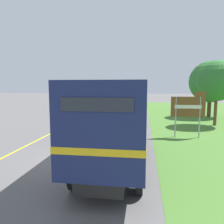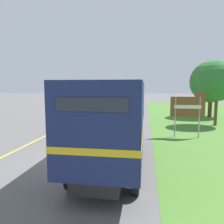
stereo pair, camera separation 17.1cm
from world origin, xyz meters
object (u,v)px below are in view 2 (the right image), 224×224
Objects in this scene: highway_sign at (188,108)px; roadside_tree_mid at (211,82)px; roadside_tree_near at (217,81)px; lead_car_white at (108,106)px; lead_car_grey_ahead at (137,101)px; horse_trailer_truck at (114,120)px.

roadside_tree_mid is at bearing 68.08° from highway_sign.
roadside_tree_near is 5.99m from roadside_tree_mid.
roadside_tree_mid reaches higher than highway_sign.
lead_car_white is 1.42× the size of highway_sign.
lead_car_white is at bearing 119.94° from highway_sign.
lead_car_grey_ahead is (3.42, 10.01, 0.10)m from lead_car_white.
lead_car_grey_ahead is (-0.14, 29.45, -1.01)m from horse_trailer_truck.
roadside_tree_near reaches higher than horse_trailer_truck.
horse_trailer_truck reaches higher than lead_car_grey_ahead.
roadside_tree_mid reaches higher than roadside_tree_near.
lead_car_grey_ahead is 23.89m from highway_sign.
lead_car_white is at bearing 168.99° from roadside_tree_mid.
roadside_tree_mid is at bearing -11.01° from lead_car_white.
horse_trailer_truck is 19.23m from roadside_tree_mid.
highway_sign is 6.47m from roadside_tree_near.
roadside_tree_mid reaches higher than lead_car_white.
highway_sign is (4.33, -23.47, 1.02)m from lead_car_grey_ahead.
roadside_tree_near is at bearing -36.68° from lead_car_white.
roadside_tree_near is at bearing 56.04° from horse_trailer_truck.
horse_trailer_truck is 2.03× the size of lead_car_grey_ahead.
roadside_tree_near reaches higher than lead_car_grey_ahead.
horse_trailer_truck is 7.30m from highway_sign.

